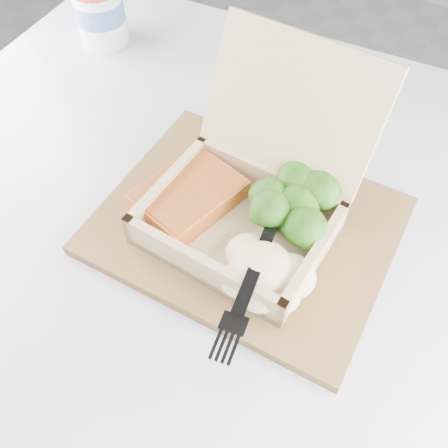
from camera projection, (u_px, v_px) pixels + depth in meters
The scene contains 10 objects.
floor at pixel (165, 349), 1.29m from camera, with size 4.00×4.00×0.00m, color #9A9A9F.
cafe_table at pixel (200, 312), 0.74m from camera, with size 0.94×0.94×0.76m.
serving_tray at pixel (247, 225), 0.58m from camera, with size 0.33×0.26×0.01m, color brown.
takeout_container at pixel (255, 188), 0.54m from camera, with size 0.21×0.23×0.17m.
salmon_fillet at pixel (189, 195), 0.57m from camera, with size 0.09×0.11×0.02m, color orange.
broccoli_pile at pixel (297, 208), 0.55m from camera, with size 0.11×0.11×0.04m, color #307019, non-canonical shape.
mashed_potatoes at pixel (261, 268), 0.50m from camera, with size 0.11×0.09×0.04m, color beige.
plastic_fork at pixel (263, 248), 0.50m from camera, with size 0.05×0.17×0.02m.
paper_cup at pixel (100, 11), 0.77m from camera, with size 0.08×0.08×0.10m.
receipt at pixel (302, 141), 0.67m from camera, with size 0.07×0.13×0.00m, color white.
Camera 1 is at (0.38, -0.37, 1.23)m, focal length 40.00 mm.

